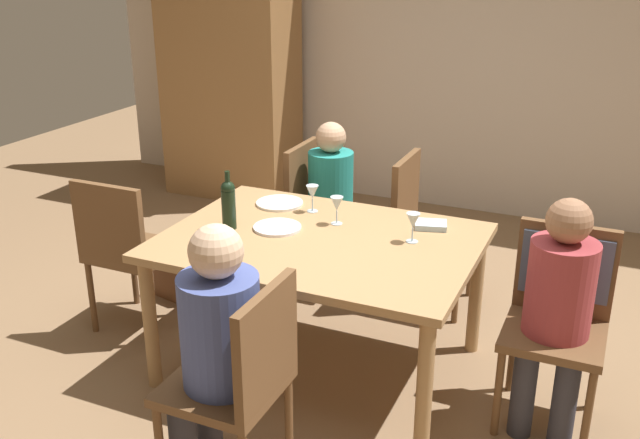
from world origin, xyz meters
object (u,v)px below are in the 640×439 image
armoire_cabinet (230,69)px  chair_right_end (561,297)px  person_man_guest (334,193)px  wine_glass_centre (413,222)px  dinner_plate_host (277,227)px  person_man_bearded (215,340)px  handbag (176,282)px  wine_bottle_tall_green (229,203)px  chair_far_right (422,221)px  chair_far_left (318,205)px  dinner_plate_guest_left (280,203)px  dining_table (320,253)px  chair_near (242,375)px  wine_glass_near_left (337,205)px  chair_left_end (125,245)px  wine_glass_near_right (312,193)px  person_woman_host (558,301)px

armoire_cabinet → chair_right_end: size_ratio=2.37×
person_man_guest → wine_glass_centre: 1.12m
chair_right_end → dinner_plate_host: (-1.40, -0.09, 0.15)m
person_man_bearded → handbag: person_man_bearded is taller
person_man_guest → wine_bottle_tall_green: 1.05m
chair_far_right → armoire_cabinet: bearing=-122.8°
chair_far_left → person_man_bearded: 1.93m
person_man_guest → dinner_plate_guest_left: (-0.09, -0.58, 0.11)m
chair_right_end → wine_bottle_tall_green: 1.66m
dining_table → dinner_plate_guest_left: (-0.41, 0.36, 0.09)m
chair_near → wine_bottle_tall_green: (-0.57, 0.88, 0.34)m
dining_table → chair_far_left: chair_far_left is taller
handbag → wine_glass_near_left: bearing=-6.8°
chair_near → wine_glass_near_left: size_ratio=6.17×
dining_table → handbag: dining_table is taller
chair_far_right → wine_bottle_tall_green: bearing=-36.2°
person_man_guest → chair_left_end: bearing=-38.8°
chair_near → person_man_guest: bearing=12.2°
wine_glass_near_right → dinner_plate_host: size_ratio=0.61×
person_man_guest → wine_glass_near_right: bearing=11.8°
armoire_cabinet → wine_bottle_tall_green: bearing=-59.7°
dining_table → person_woman_host: (1.15, -0.03, -0.01)m
armoire_cabinet → handbag: bearing=-69.8°
person_man_bearded → chair_left_end: bearing=52.7°
wine_glass_near_left → handbag: (-1.15, 0.14, -0.73)m
wine_bottle_tall_green → wine_glass_centre: wine_bottle_tall_green is taller
dining_table → chair_far_left: size_ratio=1.67×
person_woman_host → wine_glass_near_right: 1.40m
wine_glass_near_left → dinner_plate_guest_left: wine_glass_near_left is taller
armoire_cabinet → wine_bottle_tall_green: 2.76m
wine_bottle_tall_green → chair_far_left: bearing=87.4°
person_woman_host → dining_table: bearing=-1.3°
dinner_plate_guest_left → wine_glass_near_right: bearing=-7.7°
chair_far_right → person_man_bearded: size_ratio=0.80×
chair_left_end → handbag: chair_left_end is taller
person_woman_host → wine_glass_near_left: size_ratio=7.43×
person_man_bearded → wine_glass_centre: 1.19m
person_woman_host → wine_glass_centre: 0.76m
armoire_cabinet → handbag: 2.31m
chair_far_left → dinner_plate_guest_left: bearing=2.5°
chair_left_end → chair_far_right: bearing=36.2°
chair_left_end → person_woman_host: bearing=1.5°
dining_table → chair_right_end: chair_right_end is taller
chair_far_right → person_woman_host: bearing=42.6°
armoire_cabinet → handbag: armoire_cabinet is taller
chair_right_end → person_man_guest: person_man_guest is taller
wine_bottle_tall_green → dinner_plate_host: 0.28m
wine_glass_near_left → dinner_plate_host: (-0.25, -0.18, -0.10)m
dinner_plate_host → wine_glass_near_left: bearing=36.1°
wine_bottle_tall_green → wine_glass_near_right: wine_bottle_tall_green is taller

